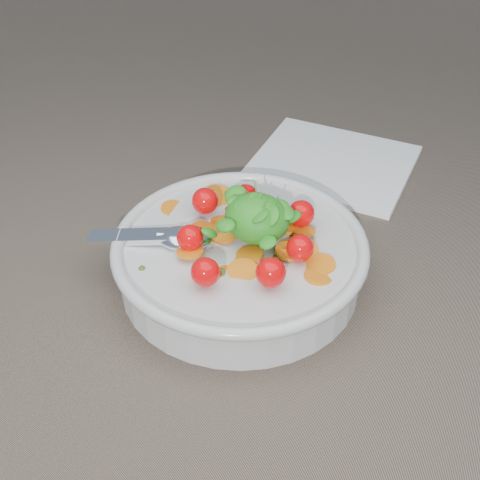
% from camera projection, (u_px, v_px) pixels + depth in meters
% --- Properties ---
extents(ground, '(6.00, 6.00, 0.00)m').
position_uv_depth(ground, '(240.00, 275.00, 0.66)').
color(ground, '#776755').
rests_on(ground, ground).
extents(bowl, '(0.26, 0.24, 0.10)m').
position_uv_depth(bowl, '(240.00, 257.00, 0.63)').
color(bowl, silver).
rests_on(bowl, ground).
extents(napkin, '(0.19, 0.17, 0.01)m').
position_uv_depth(napkin, '(332.00, 164.00, 0.81)').
color(napkin, white).
rests_on(napkin, ground).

